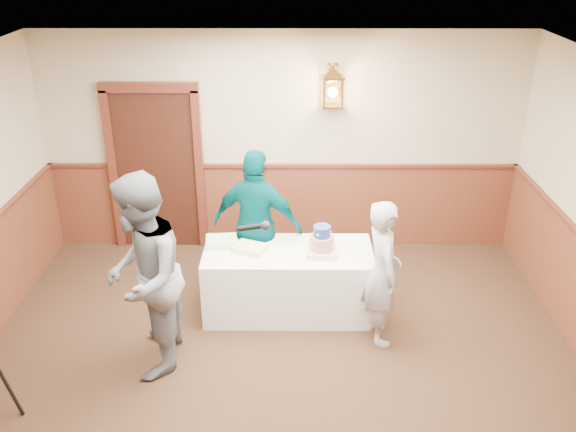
% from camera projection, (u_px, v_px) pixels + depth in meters
% --- Properties ---
extents(room_shell, '(6.02, 7.02, 2.81)m').
position_uv_depth(room_shell, '(270.00, 252.00, 4.84)').
color(room_shell, '#B9AB8A').
rests_on(room_shell, ground).
extents(display_table, '(1.80, 0.80, 0.75)m').
position_uv_depth(display_table, '(288.00, 281.00, 6.64)').
color(display_table, white).
rests_on(display_table, ground).
extents(tiered_cake, '(0.32, 0.32, 0.32)m').
position_uv_depth(tiered_cake, '(322.00, 243.00, 6.35)').
color(tiered_cake, beige).
rests_on(tiered_cake, display_table).
extents(sheet_cake_yellow, '(0.39, 0.35, 0.07)m').
position_uv_depth(sheet_cake_yellow, '(250.00, 248.00, 6.45)').
color(sheet_cake_yellow, '#E3C187').
rests_on(sheet_cake_yellow, display_table).
extents(sheet_cake_green, '(0.36, 0.30, 0.08)m').
position_uv_depth(sheet_cake_green, '(222.00, 242.00, 6.57)').
color(sheet_cake_green, '#A6E19F').
rests_on(sheet_cake_green, display_table).
extents(interviewer, '(1.56, 0.99, 1.97)m').
position_uv_depth(interviewer, '(143.00, 277.00, 5.52)').
color(interviewer, slate).
rests_on(interviewer, ground).
extents(baker, '(0.45, 0.61, 1.54)m').
position_uv_depth(baker, '(382.00, 273.00, 6.01)').
color(baker, '#A5A4AA').
rests_on(baker, ground).
extents(assistant_p, '(1.10, 0.70, 1.74)m').
position_uv_depth(assistant_p, '(257.00, 225.00, 6.74)').
color(assistant_p, '#00484C').
rests_on(assistant_p, ground).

